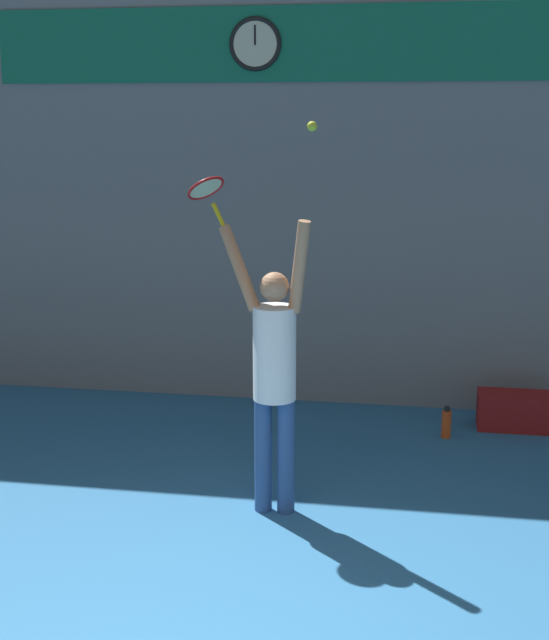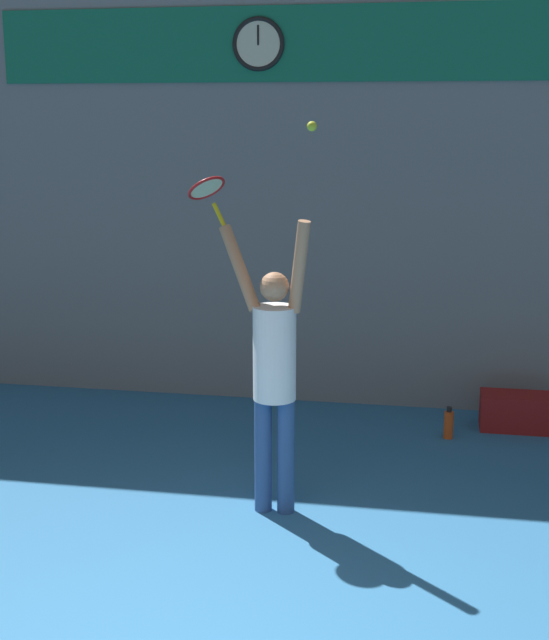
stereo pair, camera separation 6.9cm
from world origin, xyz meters
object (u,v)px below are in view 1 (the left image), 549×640
scoreboard_clock (255,44)px  equipment_bag (516,411)px  tennis_racket (207,191)px  tennis_ball (312,126)px  water_bottle (446,423)px  tennis_player (274,367)px

scoreboard_clock → equipment_bag: 4.30m
tennis_racket → tennis_ball: 1.05m
equipment_bag → water_bottle: bearing=-151.3°
tennis_player → tennis_ball: bearing=-17.4°
tennis_racket → water_bottle: (1.87, 1.46, -2.23)m
scoreboard_clock → tennis_racket: size_ratio=1.32×
tennis_racket → tennis_ball: (0.83, -0.42, 0.47)m
tennis_player → tennis_ball: size_ratio=32.79×
tennis_player → equipment_bag: tennis_player is taller
tennis_player → tennis_racket: size_ratio=5.70×
tennis_ball → equipment_bag: size_ratio=0.09×
tennis_racket → equipment_bag: tennis_racket is taller
water_bottle → tennis_player: bearing=-126.1°
tennis_racket → equipment_bag: (2.53, 1.82, -2.19)m
tennis_racket → tennis_player: bearing=-30.7°
scoreboard_clock → equipment_bag: bearing=-10.1°
scoreboard_clock → tennis_player: bearing=-76.5°
scoreboard_clock → water_bottle: bearing=-23.0°
tennis_ball → equipment_bag: tennis_ball is taller
tennis_racket → water_bottle: size_ratio=1.29×
tennis_racket → equipment_bag: bearing=35.8°
tennis_player → scoreboard_clock: bearing=103.5°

